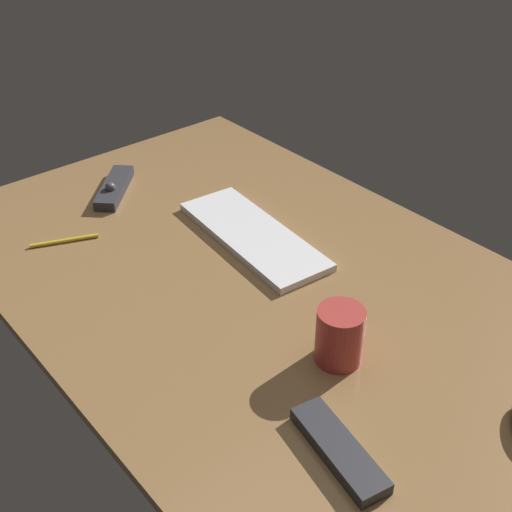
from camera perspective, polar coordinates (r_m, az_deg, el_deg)
The scene contains 6 objects.
desk at distance 125.30cm, azimuth 1.17°, elevation -2.92°, with size 140.00×84.00×2.00cm, color olive.
keyboard at distance 137.41cm, azimuth -0.25°, elevation 1.79°, with size 37.56×13.49×1.61cm, color white.
media_remote at distance 157.47cm, azimuth -12.09°, elevation 5.76°, with size 16.42×16.28×3.97cm.
tv_remote at distance 96.47cm, azimuth 7.13°, elevation -16.16°, with size 17.68×5.11×2.10cm, color #2D2D33.
coffee_mug at distance 107.17cm, azimuth 7.20°, elevation -6.80°, with size 7.79×7.79×9.85cm, color #B23833.
pen at distance 142.02cm, azimuth -16.14°, elevation 1.27°, with size 0.83×0.83×13.72cm, color yellow.
Camera 1 is at (74.26, -65.88, 77.46)cm, focal length 46.55 mm.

